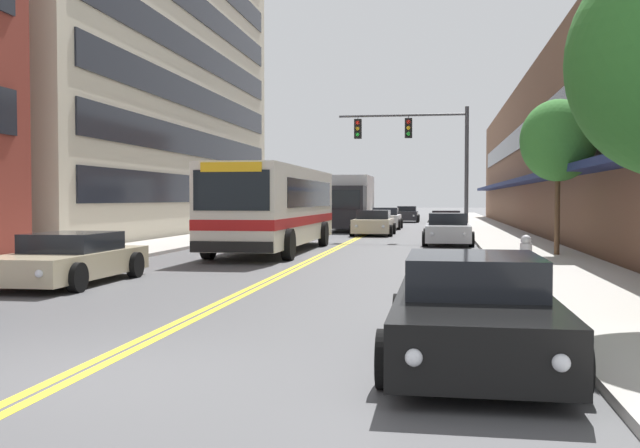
# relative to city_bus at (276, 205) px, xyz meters

# --- Properties ---
(ground_plane) EXTENTS (240.00, 240.00, 0.00)m
(ground_plane) POSITION_rel_city_bus_xyz_m (2.01, 18.46, -1.72)
(ground_plane) COLOR #4C4C4F
(sidewalk_left) EXTENTS (3.22, 106.00, 0.12)m
(sidewalk_left) POSITION_rel_city_bus_xyz_m (-5.10, 18.46, -1.66)
(sidewalk_left) COLOR #B2ADA5
(sidewalk_left) RESTS_ON ground_plane
(sidewalk_right) EXTENTS (3.22, 106.00, 0.12)m
(sidewalk_right) POSITION_rel_city_bus_xyz_m (9.12, 18.46, -1.66)
(sidewalk_right) COLOR #B2ADA5
(sidewalk_right) RESTS_ON ground_plane
(centre_line) EXTENTS (0.34, 106.00, 0.01)m
(centre_line) POSITION_rel_city_bus_xyz_m (2.01, 18.46, -1.72)
(centre_line) COLOR yellow
(centre_line) RESTS_ON ground_plane
(office_tower_left) EXTENTS (12.08, 29.47, 22.16)m
(office_tower_left) POSITION_rel_city_bus_xyz_m (-12.95, 11.77, 9.36)
(office_tower_left) COLOR beige
(office_tower_left) RESTS_ON ground_plane
(storefront_row_right) EXTENTS (9.10, 68.00, 9.32)m
(storefront_row_right) POSITION_rel_city_bus_xyz_m (14.96, 18.46, 2.94)
(storefront_row_right) COLOR brown
(storefront_row_right) RESTS_ON ground_plane
(city_bus) EXTENTS (2.90, 11.33, 3.04)m
(city_bus) POSITION_rel_city_bus_xyz_m (0.00, 0.00, 0.00)
(city_bus) COLOR silver
(city_bus) RESTS_ON ground_plane
(car_navy_parked_left_mid) EXTENTS (2.20, 4.80, 1.40)m
(car_navy_parked_left_mid) POSITION_rel_city_bus_xyz_m (-2.30, 12.38, -1.07)
(car_navy_parked_left_mid) COLOR #19234C
(car_navy_parked_left_mid) RESTS_ON ground_plane
(car_beige_parked_left_far) EXTENTS (2.14, 4.73, 1.15)m
(car_beige_parked_left_far) POSITION_rel_city_bus_xyz_m (-2.35, -10.67, -1.17)
(car_beige_parked_left_far) COLOR #BCAD89
(car_beige_parked_left_far) RESTS_ON ground_plane
(car_black_parked_right_foreground) EXTENTS (2.06, 4.54, 1.25)m
(car_black_parked_right_foreground) POSITION_rel_city_bus_xyz_m (6.34, -17.10, -1.14)
(car_black_parked_right_foreground) COLOR black
(car_black_parked_right_foreground) RESTS_ON ground_plane
(car_red_parked_right_mid) EXTENTS (2.16, 4.40, 1.24)m
(car_red_parked_right_mid) POSITION_rel_city_bus_xyz_m (6.39, 17.49, -1.14)
(car_red_parked_right_mid) COLOR maroon
(car_red_parked_right_mid) RESTS_ON ground_plane
(car_silver_parked_right_far) EXTENTS (2.07, 4.53, 1.33)m
(car_silver_parked_right_far) POSITION_rel_city_bus_xyz_m (6.32, 4.83, -1.10)
(car_silver_parked_right_far) COLOR #B7B7BC
(car_silver_parked_right_far) RESTS_ON ground_plane
(car_champagne_moving_lead) EXTENTS (2.20, 4.52, 1.33)m
(car_champagne_moving_lead) POSITION_rel_city_bus_xyz_m (2.53, 12.22, -1.10)
(car_champagne_moving_lead) COLOR beige
(car_champagne_moving_lead) RESTS_ON ground_plane
(car_charcoal_moving_second) EXTENTS (2.05, 4.32, 1.33)m
(car_charcoal_moving_second) POSITION_rel_city_bus_xyz_m (3.35, 34.23, -1.09)
(car_charcoal_moving_second) COLOR #232328
(car_charcoal_moving_second) RESTS_ON ground_plane
(car_white_moving_third) EXTENTS (2.12, 4.51, 1.37)m
(car_white_moving_third) POSITION_rel_city_bus_xyz_m (2.56, 20.36, -1.08)
(car_white_moving_third) COLOR white
(car_white_moving_third) RESTS_ON ground_plane
(box_truck) EXTENTS (2.54, 6.79, 3.36)m
(box_truck) POSITION_rel_city_bus_xyz_m (0.69, 17.39, -0.02)
(box_truck) COLOR #232328
(box_truck) RESTS_ON ground_plane
(traffic_signal_mast) EXTENTS (6.03, 0.38, 6.18)m
(traffic_signal_mast) POSITION_rel_city_bus_xyz_m (5.13, 7.90, 2.69)
(traffic_signal_mast) COLOR #47474C
(traffic_signal_mast) RESTS_ON ground_plane
(street_lamp_left_near) EXTENTS (1.93, 0.28, 7.47)m
(street_lamp_left_near) POSITION_rel_city_bus_xyz_m (-3.03, -12.11, 2.71)
(street_lamp_left_near) COLOR #47474C
(street_lamp_left_near) RESTS_ON ground_plane
(street_tree_right_mid) EXTENTS (2.41, 2.41, 5.02)m
(street_tree_right_mid) POSITION_rel_city_bus_xyz_m (9.73, -1.65, 2.08)
(street_tree_right_mid) COLOR brown
(street_tree_right_mid) RESTS_ON sidewalk_right
(fire_hydrant) EXTENTS (0.36, 0.28, 0.96)m
(fire_hydrant) POSITION_rel_city_bus_xyz_m (7.95, -8.44, -1.12)
(fire_hydrant) COLOR #B7B7BC
(fire_hydrant) RESTS_ON sidewalk_right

